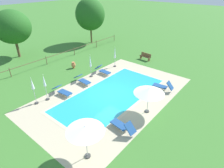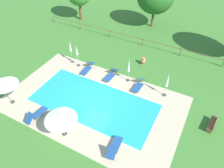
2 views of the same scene
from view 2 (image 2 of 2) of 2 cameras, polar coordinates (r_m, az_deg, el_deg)
ground_plane at (r=18.18m, az=-4.98°, el=-4.91°), size 160.00×160.00×0.00m
pool_deck_paving at (r=18.18m, az=-4.98°, el=-4.90°), size 14.82×9.03×0.01m
swimming_pool_water at (r=18.18m, az=-4.98°, el=-4.90°), size 10.59×4.80×0.01m
pool_coping_rim at (r=18.18m, az=-4.98°, el=-4.89°), size 11.07×5.28×0.01m
sun_lounger_north_near_steps at (r=19.27m, az=7.28°, el=-0.28°), size 0.66×1.98×0.89m
sun_lounger_north_mid at (r=15.04m, az=0.73°, el=-16.48°), size 0.79×1.92×0.98m
sun_lounger_north_far at (r=21.20m, az=-6.58°, el=4.24°), size 0.77×2.08×0.78m
sun_lounger_north_end at (r=17.75m, az=-19.57°, el=-7.65°), size 0.80×2.00×0.91m
sun_lounger_south_near_corner at (r=20.22m, az=-0.24°, el=2.42°), size 0.74×2.06×0.80m
patio_umbrella_open_foreground at (r=14.97m, az=-13.65°, el=-8.71°), size 2.28×2.28×2.18m
patio_umbrella_open_by_bench at (r=18.68m, az=-26.95°, el=0.10°), size 2.10×2.10×2.33m
patio_umbrella_closed_row_west at (r=18.26m, az=14.65°, el=0.49°), size 0.32×0.32×2.43m
patio_umbrella_closed_row_mid_west at (r=22.00m, az=-11.08°, el=9.32°), size 0.32×0.32×2.46m
patio_umbrella_closed_row_centre at (r=19.23m, az=4.53°, el=4.49°), size 0.32×0.32×2.47m
patio_umbrella_closed_row_east at (r=21.41m, az=-9.39°, el=8.27°), size 0.32×0.32×2.40m
wooden_bench_lawn_side at (r=17.75m, az=25.52°, el=-9.52°), size 0.62×1.54×0.87m
terracotta_urn_near_fence at (r=22.24m, az=8.40°, el=6.17°), size 0.49×0.49×0.74m
perimeter_fence at (r=25.09m, az=8.35°, el=11.51°), size 26.23×0.08×1.05m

